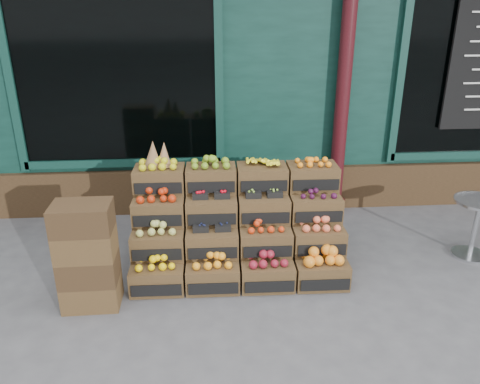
{
  "coord_description": "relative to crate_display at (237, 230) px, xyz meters",
  "views": [
    {
      "loc": [
        -0.54,
        -3.73,
        2.65
      ],
      "look_at": [
        -0.2,
        0.7,
        0.85
      ],
      "focal_mm": 35.0,
      "sensor_mm": 36.0,
      "label": 1
    }
  ],
  "objects": [
    {
      "name": "spare_crates",
      "position": [
        -1.41,
        -0.63,
        0.1
      ],
      "size": [
        0.52,
        0.36,
        1.03
      ],
      "rotation": [
        0.0,
        0.0,
        0.01
      ],
      "color": "#4B361D",
      "rests_on": "ground"
    },
    {
      "name": "ground",
      "position": [
        0.23,
        -0.71,
        -0.42
      ],
      "size": [
        60.0,
        60.0,
        0.0
      ],
      "primitive_type": "plane",
      "color": "#4C4C4F",
      "rests_on": "ground"
    },
    {
      "name": "shop_facade",
      "position": [
        0.23,
        4.4,
        1.98
      ],
      "size": [
        12.0,
        6.24,
        4.8
      ],
      "color": "#0E3129",
      "rests_on": "ground"
    },
    {
      "name": "bistro_table",
      "position": [
        2.63,
        -0.02,
        0.01
      ],
      "size": [
        0.54,
        0.54,
        0.68
      ],
      "rotation": [
        0.0,
        0.0,
        -0.37
      ],
      "color": "#B7BABF",
      "rests_on": "ground"
    },
    {
      "name": "shopkeeper",
      "position": [
        -1.84,
        1.97,
        0.47
      ],
      "size": [
        0.65,
        0.43,
        1.78
      ],
      "primitive_type": "imported",
      "rotation": [
        0.0,
        0.0,
        3.15
      ],
      "color": "#17512B",
      "rests_on": "ground"
    },
    {
      "name": "crate_display",
      "position": [
        0.0,
        0.0,
        0.0
      ],
      "size": [
        2.18,
        1.09,
        1.35
      ],
      "rotation": [
        0.0,
        0.0,
        -0.02
      ],
      "color": "#4B361D",
      "rests_on": "ground"
    }
  ]
}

